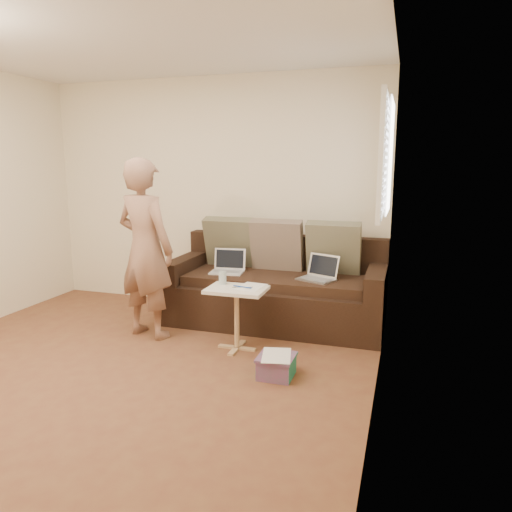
# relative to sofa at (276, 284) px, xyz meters

# --- Properties ---
(floor) EXTENTS (4.50, 4.50, 0.00)m
(floor) POSITION_rel_sofa_xyz_m (-0.90, -1.77, -0.42)
(floor) COLOR brown
(floor) RESTS_ON ground
(ceiling) EXTENTS (4.50, 4.50, 0.00)m
(ceiling) POSITION_rel_sofa_xyz_m (-0.90, -1.77, 2.18)
(ceiling) COLOR white
(ceiling) RESTS_ON wall_back
(wall_back) EXTENTS (4.00, 0.00, 4.00)m
(wall_back) POSITION_rel_sofa_xyz_m (-0.90, 0.48, 0.87)
(wall_back) COLOR beige
(wall_back) RESTS_ON ground
(wall_right) EXTENTS (0.00, 4.50, 4.50)m
(wall_right) POSITION_rel_sofa_xyz_m (1.10, -1.77, 0.87)
(wall_right) COLOR beige
(wall_right) RESTS_ON ground
(window_blinds) EXTENTS (0.12, 0.88, 1.08)m
(window_blinds) POSITION_rel_sofa_xyz_m (1.05, -0.27, 1.28)
(window_blinds) COLOR white
(window_blinds) RESTS_ON wall_right
(sofa) EXTENTS (2.20, 0.95, 0.85)m
(sofa) POSITION_rel_sofa_xyz_m (0.00, 0.00, 0.00)
(sofa) COLOR black
(sofa) RESTS_ON ground
(pillow_left) EXTENTS (0.55, 0.29, 0.57)m
(pillow_left) POSITION_rel_sofa_xyz_m (-0.60, 0.25, 0.37)
(pillow_left) COLOR #67634C
(pillow_left) RESTS_ON sofa
(pillow_mid) EXTENTS (0.55, 0.27, 0.57)m
(pillow_mid) POSITION_rel_sofa_xyz_m (-0.05, 0.20, 0.37)
(pillow_mid) COLOR #715A50
(pillow_mid) RESTS_ON sofa
(pillow_right) EXTENTS (0.55, 0.28, 0.57)m
(pillow_right) POSITION_rel_sofa_xyz_m (0.55, 0.22, 0.37)
(pillow_right) COLOR #67634C
(pillow_right) RESTS_ON sofa
(laptop_silver) EXTENTS (0.41, 0.36, 0.23)m
(laptop_silver) POSITION_rel_sofa_xyz_m (0.44, -0.12, 0.10)
(laptop_silver) COLOR #B7BABC
(laptop_silver) RESTS_ON sofa
(laptop_white) EXTENTS (0.36, 0.28, 0.25)m
(laptop_white) POSITION_rel_sofa_xyz_m (-0.51, -0.09, 0.10)
(laptop_white) COLOR white
(laptop_white) RESTS_ON sofa
(person) EXTENTS (0.70, 0.55, 1.71)m
(person) POSITION_rel_sofa_xyz_m (-1.09, -0.73, 0.43)
(person) COLOR brown
(person) RESTS_ON ground
(side_table) EXTENTS (0.52, 0.36, 0.57)m
(side_table) POSITION_rel_sofa_xyz_m (-0.14, -0.80, -0.14)
(side_table) COLOR silver
(side_table) RESTS_ON ground
(drinking_glass) EXTENTS (0.07, 0.07, 0.12)m
(drinking_glass) POSITION_rel_sofa_xyz_m (-0.31, -0.71, 0.20)
(drinking_glass) COLOR silver
(drinking_glass) RESTS_ON side_table
(scissors) EXTENTS (0.19, 0.12, 0.02)m
(scissors) POSITION_rel_sofa_xyz_m (-0.10, -0.79, 0.15)
(scissors) COLOR silver
(scissors) RESTS_ON side_table
(paper_on_table) EXTENTS (0.25, 0.33, 0.00)m
(paper_on_table) POSITION_rel_sofa_xyz_m (-0.04, -0.74, 0.15)
(paper_on_table) COLOR white
(paper_on_table) RESTS_ON side_table
(striped_box) EXTENTS (0.28, 0.28, 0.18)m
(striped_box) POSITION_rel_sofa_xyz_m (0.34, -1.24, -0.34)
(striped_box) COLOR #BB1C7F
(striped_box) RESTS_ON ground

